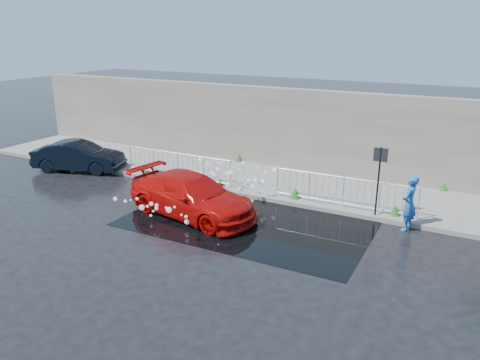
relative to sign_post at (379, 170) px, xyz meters
The scene contains 13 objects.
ground 5.50m from the sign_post, 143.57° to the right, with size 90.00×90.00×0.00m, color black.
pavement 4.90m from the sign_post, 155.66° to the left, with size 30.00×4.00×0.15m, color #605F5B.
curb 4.51m from the sign_post, behind, with size 30.00×0.25×0.16m, color #605F5B.
retaining_wall 5.87m from the sign_post, 135.69° to the left, with size 30.00×0.60×3.50m, color #5B564C.
puddle 4.59m from the sign_post, 150.42° to the right, with size 8.00×5.00×0.01m, color black.
sign_post is the anchor object (origin of this frame).
railing_left 8.26m from the sign_post, behind, with size 5.05×0.05×1.10m.
railing_right 1.57m from the sign_post, 168.23° to the left, with size 5.05×0.05×1.10m.
weeds 4.84m from the sign_post, 163.25° to the left, with size 12.17×3.93×0.39m.
water_spray 5.80m from the sign_post, 165.02° to the right, with size 3.64×5.72×1.11m.
red_car 6.31m from the sign_post, 155.61° to the right, with size 1.99×4.89×1.42m, color #AB0906.
dark_car 13.13m from the sign_post, behind, with size 1.41×4.03×1.33m, color black.
person 1.42m from the sign_post, 20.19° to the right, with size 0.66×0.43×1.81m, color #2159A8.
Camera 1 is at (6.95, -11.98, 6.19)m, focal length 35.00 mm.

